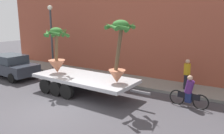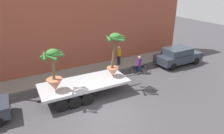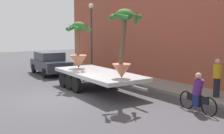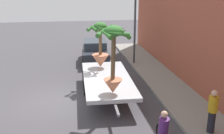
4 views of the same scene
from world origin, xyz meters
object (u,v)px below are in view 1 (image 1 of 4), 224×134
(flatbed_trailer, at_px, (81,80))
(potted_palm_middle, at_px, (57,52))
(trailing_car, at_px, (12,66))
(street_lamp, at_px, (51,30))
(potted_palm_rear, at_px, (119,50))
(pedestrian_near_gate, at_px, (187,74))
(cyclist, at_px, (189,93))

(flatbed_trailer, bearing_deg, potted_palm_middle, -176.26)
(flatbed_trailer, height_order, trailing_car, trailing_car)
(potted_palm_middle, xyz_separation_m, trailing_car, (-4.66, 0.16, -1.34))
(trailing_car, height_order, street_lamp, street_lamp)
(flatbed_trailer, bearing_deg, street_lamp, 151.69)
(potted_palm_rear, bearing_deg, pedestrian_near_gate, 54.57)
(potted_palm_rear, relative_size, cyclist, 1.64)
(trailing_car, distance_m, pedestrian_near_gate, 11.61)
(flatbed_trailer, relative_size, street_lamp, 1.41)
(pedestrian_near_gate, bearing_deg, trailing_car, -163.68)
(potted_palm_middle, xyz_separation_m, street_lamp, (-3.39, 2.81, 1.06))
(potted_palm_rear, distance_m, cyclist, 3.82)
(pedestrian_near_gate, xyz_separation_m, street_lamp, (-9.86, -0.61, 2.19))
(flatbed_trailer, height_order, potted_palm_middle, potted_palm_middle)
(potted_palm_middle, height_order, trailing_car, potted_palm_middle)
(potted_palm_rear, height_order, trailing_car, potted_palm_rear)
(pedestrian_near_gate, bearing_deg, potted_palm_rear, -125.43)
(street_lamp, bearing_deg, trailing_car, -115.64)
(potted_palm_middle, bearing_deg, pedestrian_near_gate, 27.84)
(flatbed_trailer, relative_size, potted_palm_rear, 2.25)
(potted_palm_middle, height_order, cyclist, potted_palm_middle)
(flatbed_trailer, distance_m, trailing_car, 6.29)
(potted_palm_middle, relative_size, trailing_car, 0.63)
(pedestrian_near_gate, bearing_deg, flatbed_trailer, -145.67)
(flatbed_trailer, bearing_deg, potted_palm_rear, -1.29)
(pedestrian_near_gate, height_order, street_lamp, street_lamp)
(potted_palm_middle, distance_m, street_lamp, 4.53)
(potted_palm_rear, xyz_separation_m, potted_palm_middle, (-4.08, -0.05, -0.43))
(flatbed_trailer, xyz_separation_m, potted_palm_rear, (2.45, -0.06, 1.84))
(cyclist, relative_size, pedestrian_near_gate, 1.08)
(flatbed_trailer, xyz_separation_m, cyclist, (5.51, 1.18, -0.10))
(flatbed_trailer, relative_size, pedestrian_near_gate, 3.97)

